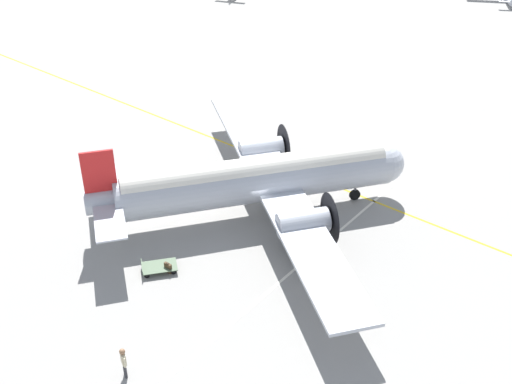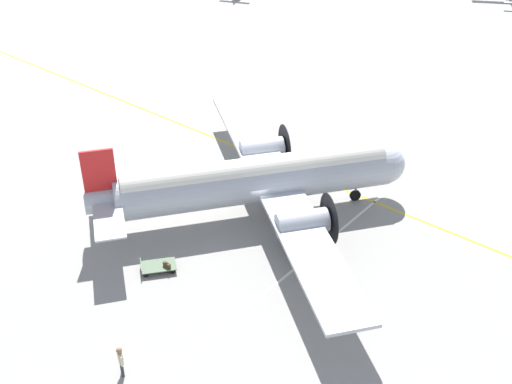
# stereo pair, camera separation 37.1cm
# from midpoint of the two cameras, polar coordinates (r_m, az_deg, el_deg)

# --- Properties ---
(ground_plane) EXTENTS (300.00, 300.00, 0.00)m
(ground_plane) POSITION_cam_midpoint_polar(r_m,az_deg,el_deg) (38.83, -0.27, -2.01)
(ground_plane) COLOR gray
(apron_line_eastwest) EXTENTS (120.00, 0.16, 0.01)m
(apron_line_eastwest) POSITION_cam_midpoint_polar(r_m,az_deg,el_deg) (42.72, 4.56, 1.42)
(apron_line_eastwest) COLOR gold
(apron_line_eastwest) RESTS_ON ground_plane
(apron_line_northsouth) EXTENTS (0.16, 120.00, 0.01)m
(apron_line_northsouth) POSITION_cam_midpoint_polar(r_m,az_deg,el_deg) (36.56, 5.69, -4.70)
(apron_line_northsouth) COLOR silver
(apron_line_northsouth) RESTS_ON ground_plane
(airliner_main) EXTENTS (21.72, 19.37, 5.64)m
(airliner_main) POSITION_cam_midpoint_polar(r_m,az_deg,el_deg) (37.57, 0.30, 1.19)
(airliner_main) COLOR #ADB2BC
(airliner_main) RESTS_ON ground_plane
(crew_foreground) EXTENTS (0.51, 0.33, 1.64)m
(crew_foreground) POSITION_cam_midpoint_polar(r_m,az_deg,el_deg) (29.29, -12.07, -14.38)
(crew_foreground) COLOR #2D2D33
(crew_foreground) RESTS_ON ground_plane
(suitcase_near_door) EXTENTS (0.46, 0.15, 0.63)m
(suitcase_near_door) POSITION_cam_midpoint_polar(r_m,az_deg,el_deg) (34.66, -8.13, -6.70)
(suitcase_near_door) COLOR #47331E
(suitcase_near_door) RESTS_ON ground_plane
(baggage_cart) EXTENTS (2.05, 2.17, 0.56)m
(baggage_cart) POSITION_cam_midpoint_polar(r_m,az_deg,el_deg) (34.85, -8.92, -6.58)
(baggage_cart) COLOR #4C6047
(baggage_cart) RESTS_ON ground_plane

